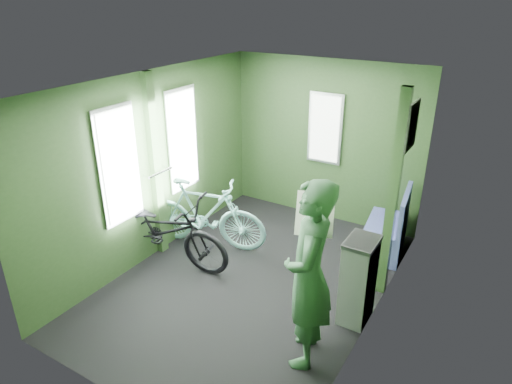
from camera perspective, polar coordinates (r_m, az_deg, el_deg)
room at (r=4.82m, az=-0.75°, el=3.49°), size 4.00×4.02×2.31m
bicycle_black at (r=5.88m, az=-11.13°, el=-8.61°), size 1.84×0.88×1.02m
bicycle_mint at (r=6.12m, az=-6.26°, el=-6.84°), size 1.74×0.98×1.05m
passenger at (r=3.99m, az=6.62°, el=-10.28°), size 0.61×0.79×1.77m
waste_box at (r=4.74m, az=12.64°, el=-10.75°), size 0.27×0.38×0.93m
bench_seat at (r=6.10m, az=16.01°, el=-5.05°), size 0.56×0.88×0.87m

